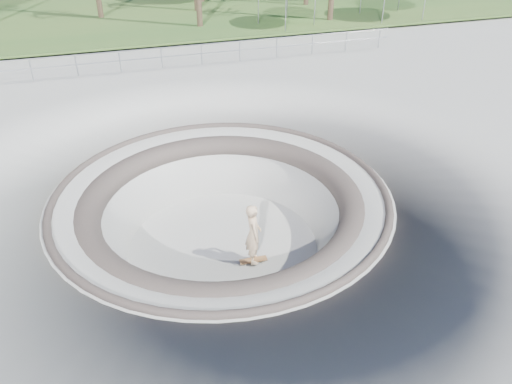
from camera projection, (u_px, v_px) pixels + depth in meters
ground at (221, 194)px, 15.12m from camera, size 180.00×180.00×0.00m
skate_bowl at (223, 242)px, 16.09m from camera, size 14.00×14.00×4.10m
distant_hills at (147, 15)px, 66.07m from camera, size 103.20×45.00×28.60m
safety_railing at (161, 58)px, 24.47m from camera, size 25.00×0.06×1.03m
skateboard at (253, 260)px, 15.30m from camera, size 0.86×0.28×0.09m
skater at (253, 234)px, 14.77m from camera, size 0.56×0.78×1.99m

